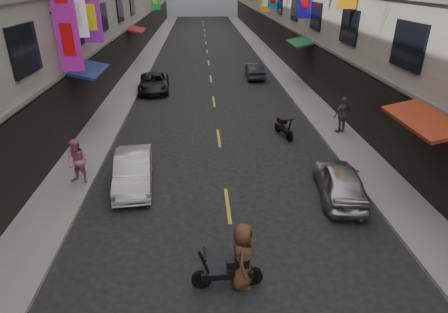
{
  "coord_description": "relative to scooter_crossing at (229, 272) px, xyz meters",
  "views": [
    {
      "loc": [
        -0.83,
        7.13,
        7.07
      ],
      "look_at": [
        -0.37,
        14.33,
        3.62
      ],
      "focal_mm": 30.0,
      "sensor_mm": 36.0,
      "label": 1
    }
  ],
  "objects": [
    {
      "name": "sidewalk_left",
      "position": [
        -5.75,
        27.71,
        -0.38
      ],
      "size": [
        2.0,
        90.0,
        0.12
      ],
      "primitive_type": "cube",
      "color": "slate",
      "rests_on": "ground"
    },
    {
      "name": "sidewalk_right",
      "position": [
        6.25,
        27.71,
        -0.38
      ],
      "size": [
        2.0,
        90.0,
        0.12
      ],
      "primitive_type": "cube",
      "color": "slate",
      "rests_on": "ground"
    },
    {
      "name": "street_awnings",
      "position": [
        -1.01,
        11.71,
        2.56
      ],
      "size": [
        13.99,
        35.2,
        0.41
      ],
      "color": "#134A2A",
      "rests_on": "ground"
    },
    {
      "name": "lane_markings",
      "position": [
        0.25,
        24.71,
        -0.44
      ],
      "size": [
        0.12,
        80.2,
        0.01
      ],
      "color": "gold",
      "rests_on": "ground"
    },
    {
      "name": "scooter_crossing",
      "position": [
        0.0,
        0.0,
        0.0
      ],
      "size": [
        1.8,
        0.5,
        1.14
      ],
      "rotation": [
        0.0,
        0.0,
        1.6
      ],
      "color": "black",
      "rests_on": "ground"
    },
    {
      "name": "scooter_far_right",
      "position": [
        3.45,
        9.77,
        0.0
      ],
      "size": [
        0.69,
        1.78,
        1.14
      ],
      "rotation": [
        0.0,
        0.0,
        3.39
      ],
      "color": "black",
      "rests_on": "ground"
    },
    {
      "name": "car_left_mid",
      "position": [
        -3.15,
        5.33,
        0.17
      ],
      "size": [
        1.66,
        3.81,
        1.22
      ],
      "primitive_type": "imported",
      "rotation": [
        0.0,
        0.0,
        0.1
      ],
      "color": "silver",
      "rests_on": "ground"
    },
    {
      "name": "car_left_far",
      "position": [
        -3.75,
        18.35,
        0.15
      ],
      "size": [
        2.26,
        4.4,
        1.19
      ],
      "primitive_type": "imported",
      "rotation": [
        0.0,
        0.0,
        0.07
      ],
      "color": "black",
      "rests_on": "ground"
    },
    {
      "name": "car_right_mid",
      "position": [
        4.24,
        4.05,
        0.18
      ],
      "size": [
        1.95,
        3.81,
        1.24
      ],
      "primitive_type": "imported",
      "rotation": [
        0.0,
        0.0,
        3.01
      ],
      "color": "#ADAEB2",
      "rests_on": "ground"
    },
    {
      "name": "car_right_far",
      "position": [
        3.67,
        21.68,
        0.15
      ],
      "size": [
        1.36,
        3.62,
        1.18
      ],
      "primitive_type": "imported",
      "rotation": [
        0.0,
        0.0,
        3.11
      ],
      "color": "#27272E",
      "rests_on": "ground"
    },
    {
      "name": "pedestrian_lfar",
      "position": [
        -5.15,
        5.46,
        0.54
      ],
      "size": [
        0.97,
        0.8,
        1.72
      ],
      "primitive_type": "imported",
      "rotation": [
        0.0,
        0.0,
        -0.32
      ],
      "color": "#C46881",
      "rests_on": "sidewalk_left"
    },
    {
      "name": "pedestrian_rfar",
      "position": [
        6.34,
        9.8,
        0.58
      ],
      "size": [
        1.21,
        0.96,
        1.81
      ],
      "primitive_type": "imported",
      "rotation": [
        0.0,
        0.0,
        3.53
      ],
      "color": "#565658",
      "rests_on": "sidewalk_right"
    },
    {
      "name": "pedestrian_crossing",
      "position": [
        0.34,
        0.03,
        0.46
      ],
      "size": [
        0.74,
        0.97,
        1.81
      ],
      "primitive_type": "imported",
      "rotation": [
        0.0,
        0.0,
        1.4
      ],
      "color": "#4E321F",
      "rests_on": "ground"
    }
  ]
}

